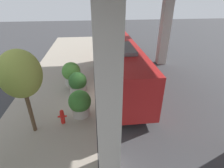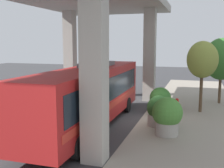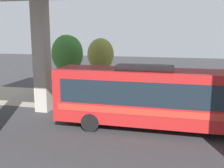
% 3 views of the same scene
% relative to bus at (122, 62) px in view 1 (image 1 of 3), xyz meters
% --- Properties ---
extents(ground_plane, '(80.00, 80.00, 0.00)m').
position_rel_bus_xyz_m(ground_plane, '(-2.38, -2.03, -1.93)').
color(ground_plane, '#38383A').
rests_on(ground_plane, ground).
extents(sidewalk_strip, '(6.00, 40.00, 0.02)m').
position_rel_bus_xyz_m(sidewalk_strip, '(-5.38, -2.03, -1.92)').
color(sidewalk_strip, gray).
rests_on(sidewalk_strip, ground).
extents(bus, '(2.60, 12.18, 3.55)m').
position_rel_bus_xyz_m(bus, '(0.00, 0.00, 0.00)').
color(bus, '#B21E1E').
rests_on(bus, ground).
extents(fire_hydrant, '(0.52, 0.25, 0.96)m').
position_rel_bus_xyz_m(fire_hydrant, '(-4.38, -4.96, -1.45)').
color(fire_hydrant, red).
rests_on(fire_hydrant, ground).
extents(planter_front, '(1.40, 1.40, 1.74)m').
position_rel_bus_xyz_m(planter_front, '(-3.64, -1.41, -1.09)').
color(planter_front, '#ADA89E').
rests_on(planter_front, ground).
extents(planter_middle, '(1.42, 1.42, 1.76)m').
position_rel_bus_xyz_m(planter_middle, '(-3.33, -4.27, -1.05)').
color(planter_middle, '#ADA89E').
rests_on(planter_middle, ground).
extents(planter_back, '(1.55, 1.55, 1.97)m').
position_rel_bus_xyz_m(planter_back, '(-4.26, 0.17, -0.91)').
color(planter_back, '#ADA89E').
rests_on(planter_back, ground).
extents(street_tree_far, '(2.05, 2.05, 4.81)m').
position_rel_bus_xyz_m(street_tree_far, '(-5.91, -5.42, 1.62)').
color(street_tree_far, brown).
rests_on(street_tree_far, ground).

